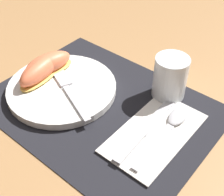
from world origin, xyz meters
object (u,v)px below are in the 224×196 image
Objects in this scene: plate at (62,88)px; citrus_wedge_0 at (48,65)px; knife at (146,129)px; juice_glass at (170,80)px; fork at (67,89)px; citrus_wedge_1 at (42,70)px; citrus_wedge_2 at (34,73)px; spoon at (173,123)px.

citrus_wedge_0 reaches higher than plate.
citrus_wedge_0 reaches higher than knife.
juice_glass reaches higher than fork.
citrus_wedge_1 is 1.24× the size of citrus_wedge_2.
plate is 1.22× the size of spoon.
plate reaches higher than knife.
juice_glass is 0.45× the size of knife.
spoon is 0.32m from citrus_wedge_2.
citrus_wedge_1 is at bearing 63.61° from citrus_wedge_2.
knife is at bearing 5.38° from plate.
citrus_wedge_1 is at bearing -174.39° from knife.
citrus_wedge_0 and citrus_wedge_1 have the same top height.
juice_glass is 0.48× the size of spoon.
juice_glass is 0.67× the size of citrus_wedge_1.
fork is (-0.17, -0.14, -0.02)m from juice_glass.
citrus_wedge_1 reaches higher than citrus_wedge_2.
juice_glass is 0.28m from citrus_wedge_1.
juice_glass is 0.13m from knife.
fork is (0.02, -0.00, 0.01)m from plate.
citrus_wedge_0 is 0.04m from citrus_wedge_2.
citrus_wedge_1 is (-0.07, -0.00, 0.02)m from fork.
knife is at bearing 6.61° from fork.
fork is 0.08m from citrus_wedge_0.
plate is 2.13× the size of citrus_wedge_2.
citrus_wedge_1 is at bearing -75.12° from citrus_wedge_0.
citrus_wedge_2 is (-0.27, -0.04, 0.03)m from knife.
citrus_wedge_1 is at bearing -173.49° from plate.
citrus_wedge_2 is at bearing -116.39° from citrus_wedge_1.
spoon is (0.24, 0.06, -0.00)m from plate.
spoon is (0.03, 0.05, 0.00)m from knife.
juice_glass is 0.22m from fork.
citrus_wedge_2 reaches higher than knife.
fork is at bearing -163.22° from spoon.
citrus_wedge_2 reaches higher than plate.
fork is at bearing -13.54° from citrus_wedge_0.
plate is 0.21m from knife.
knife is at bearing -77.62° from juice_glass.
fork is 1.64× the size of citrus_wedge_2.
juice_glass is 0.30m from citrus_wedge_2.
citrus_wedge_0 reaches higher than fork.
knife is at bearing 0.64° from citrus_wedge_0.
fork is at bearing -173.39° from knife.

